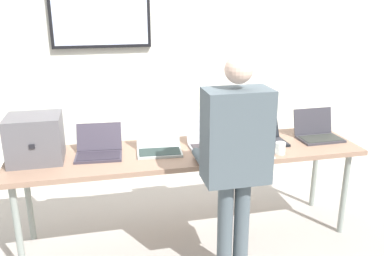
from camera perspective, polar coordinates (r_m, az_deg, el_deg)
name	(u,v)px	position (r m, az deg, el deg)	size (l,w,h in m)	color
ground	(189,237)	(3.68, -0.45, -15.15)	(8.00, 8.00, 0.04)	#9F9894
back_wall	(163,59)	(4.24, -4.08, 9.72)	(8.00, 0.11, 2.76)	silver
workbench	(189,156)	(3.32, -0.48, -4.01)	(2.85, 0.70, 0.80)	#93705B
equipment_box	(35,139)	(3.25, -21.31, -1.40)	(0.39, 0.35, 0.36)	#5C595E
laptop_station_0	(99,149)	(3.27, -13.05, -2.88)	(0.38, 0.35, 0.22)	#3A3442
laptop_station_1	(159,145)	(3.27, -4.70, -2.43)	(0.37, 0.31, 0.23)	#ADB5B2
laptop_station_2	(211,140)	(3.37, 2.74, -1.64)	(0.38, 0.39, 0.26)	#B1ADB6
laptop_station_3	(265,136)	(3.53, 10.34, -1.13)	(0.32, 0.32, 0.22)	black
laptop_station_4	(317,132)	(3.73, 17.32, -0.54)	(0.38, 0.30, 0.25)	#37353D
person	(235,152)	(2.72, 6.16, -3.44)	(0.44, 0.58, 1.65)	#4D5A61
coffee_mug	(280,148)	(3.28, 12.41, -2.81)	(0.08, 0.08, 0.10)	white
paper_sheet	(259,152)	(3.31, 9.51, -3.33)	(0.28, 0.34, 0.00)	white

